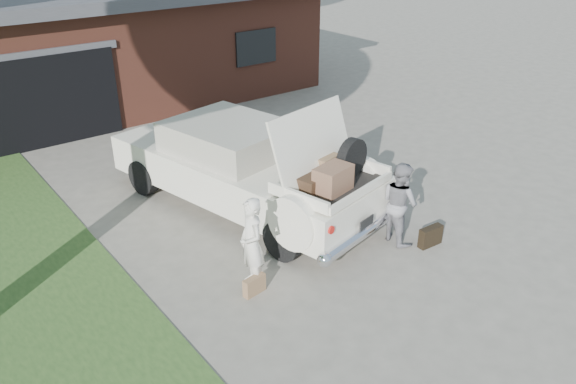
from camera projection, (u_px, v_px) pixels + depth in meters
ground at (310, 265)px, 9.22m from camera, size 90.00×90.00×0.00m
house at (96, 40)px, 17.12m from camera, size 12.80×7.80×3.30m
sedan at (245, 166)px, 10.73m from camera, size 3.31×6.01×2.31m
woman_left at (252, 244)px, 8.40m from camera, size 0.46×0.60×1.48m
woman_right at (400, 203)px, 9.59m from camera, size 0.64×0.78×1.47m
suitcase_left at (254, 285)px, 8.46m from camera, size 0.39×0.17×0.29m
suitcase_right at (430, 236)px, 9.68m from camera, size 0.47×0.17×0.35m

